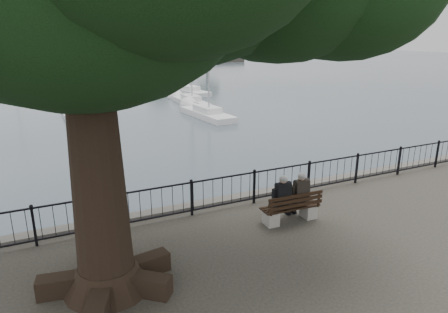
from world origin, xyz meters
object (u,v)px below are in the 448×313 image
bench (291,211)px  lion_monument (85,63)px  person_left (280,200)px  person_right (298,197)px

bench → lion_monument: 48.96m
bench → lion_monument: bearing=89.2°
bench → person_left: person_left is taller
person_left → lion_monument: lion_monument is taller
person_left → lion_monument: 48.85m
person_left → lion_monument: (1.01, 48.84, 0.65)m
bench → person_left: 0.46m
lion_monument → person_left: bearing=-91.2°
person_right → lion_monument: (0.44, 48.86, 0.65)m
person_right → lion_monument: bearing=89.5°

